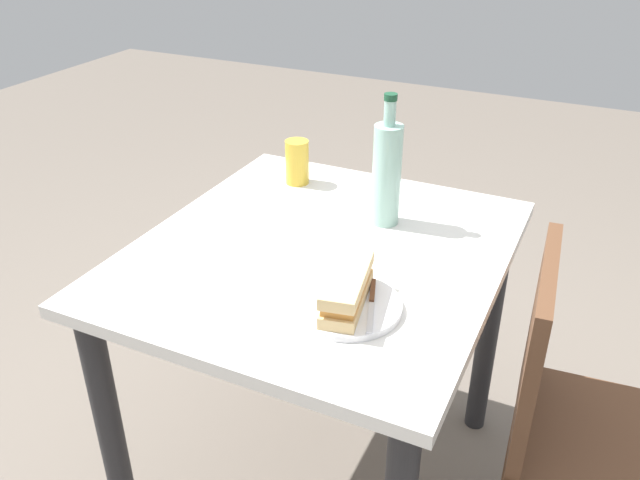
% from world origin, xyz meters
% --- Properties ---
extents(ground_plane, '(8.00, 8.00, 0.00)m').
position_xyz_m(ground_plane, '(0.00, 0.00, 0.00)').
color(ground_plane, '#6B6056').
extents(dining_table, '(0.91, 0.82, 0.75)m').
position_xyz_m(dining_table, '(0.00, 0.00, 0.62)').
color(dining_table, silver).
rests_on(dining_table, ground).
extents(chair_far, '(0.43, 0.43, 0.85)m').
position_xyz_m(chair_far, '(0.01, 0.61, 0.48)').
color(chair_far, brown).
rests_on(chair_far, ground).
extents(plate_near, '(0.22, 0.22, 0.01)m').
position_xyz_m(plate_near, '(0.20, 0.15, 0.76)').
color(plate_near, white).
rests_on(plate_near, dining_table).
extents(baguette_sandwich_near, '(0.21, 0.11, 0.07)m').
position_xyz_m(baguette_sandwich_near, '(0.20, 0.15, 0.80)').
color(baguette_sandwich_near, '#DBB77A').
rests_on(baguette_sandwich_near, plate_near).
extents(knife_near, '(0.17, 0.07, 0.01)m').
position_xyz_m(knife_near, '(0.18, 0.20, 0.77)').
color(knife_near, silver).
rests_on(knife_near, plate_near).
extents(water_bottle, '(0.07, 0.07, 0.33)m').
position_xyz_m(water_bottle, '(-0.19, 0.09, 0.89)').
color(water_bottle, '#99C6B7').
rests_on(water_bottle, dining_table).
extents(beer_glass, '(0.07, 0.07, 0.12)m').
position_xyz_m(beer_glass, '(-0.31, -0.22, 0.82)').
color(beer_glass, gold).
rests_on(beer_glass, dining_table).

